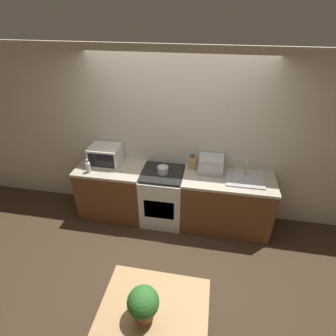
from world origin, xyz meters
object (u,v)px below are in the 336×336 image
(stove_range, at_px, (163,196))
(kettle, at_px, (163,169))
(microwave, at_px, (106,155))
(bottle, at_px, (88,167))
(dining_table, at_px, (154,314))
(toaster_oven, at_px, (211,165))

(stove_range, bearing_deg, kettle, -55.99)
(stove_range, bearing_deg, microwave, 173.36)
(microwave, height_order, bottle, microwave)
(kettle, distance_m, microwave, 0.93)
(dining_table, bearing_deg, toaster_oven, 79.16)
(kettle, distance_m, dining_table, 1.97)
(stove_range, height_order, bottle, bottle)
(bottle, bearing_deg, microwave, 60.14)
(microwave, distance_m, bottle, 0.34)
(toaster_oven, bearing_deg, kettle, -167.34)
(stove_range, bearing_deg, toaster_oven, 11.81)
(bottle, bearing_deg, kettle, 9.01)
(stove_range, relative_size, microwave, 1.96)
(kettle, distance_m, bottle, 1.10)
(bottle, xyz_separation_m, dining_table, (1.38, -1.75, -0.34))
(microwave, xyz_separation_m, dining_table, (1.21, -2.04, -0.40))
(stove_range, xyz_separation_m, bottle, (-1.08, -0.18, 0.54))
(stove_range, xyz_separation_m, kettle, (0.01, -0.01, 0.53))
(kettle, xyz_separation_m, microwave, (-0.92, 0.12, 0.07))
(microwave, bearing_deg, bottle, -119.86)
(bottle, distance_m, dining_table, 2.25)
(stove_range, bearing_deg, dining_table, -81.20)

